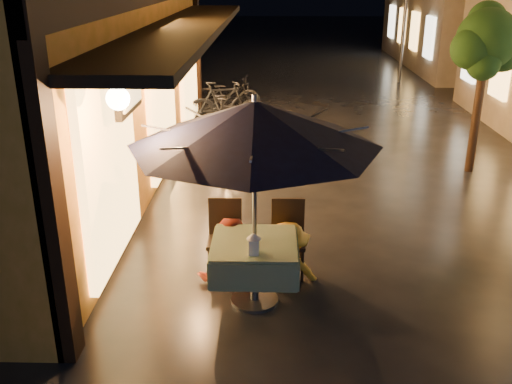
{
  "coord_description": "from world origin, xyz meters",
  "views": [
    {
      "loc": [
        -1.47,
        -6.11,
        3.64
      ],
      "look_at": [
        -1.64,
        0.29,
        1.15
      ],
      "focal_mm": 40.0,
      "sensor_mm": 36.0,
      "label": 1
    }
  ],
  "objects_px": {
    "person_orange": "(227,220)",
    "bicycle_0": "(208,156)",
    "table_lantern": "(254,242)",
    "person_yellow": "(288,225)",
    "cafe_table": "(255,257)",
    "patio_umbrella": "(254,124)"
  },
  "relations": [
    {
      "from": "person_orange",
      "to": "bicycle_0",
      "type": "bearing_deg",
      "value": -98.12
    },
    {
      "from": "table_lantern",
      "to": "person_yellow",
      "type": "height_order",
      "value": "person_yellow"
    },
    {
      "from": "cafe_table",
      "to": "person_orange",
      "type": "distance_m",
      "value": 0.68
    },
    {
      "from": "patio_umbrella",
      "to": "person_yellow",
      "type": "distance_m",
      "value": 1.55
    },
    {
      "from": "person_orange",
      "to": "person_yellow",
      "type": "xyz_separation_m",
      "value": [
        0.75,
        -0.0,
        -0.06
      ]
    },
    {
      "from": "patio_umbrella",
      "to": "person_yellow",
      "type": "height_order",
      "value": "patio_umbrella"
    },
    {
      "from": "person_orange",
      "to": "bicycle_0",
      "type": "xyz_separation_m",
      "value": [
        -0.64,
        3.66,
        -0.36
      ]
    },
    {
      "from": "person_orange",
      "to": "person_yellow",
      "type": "bearing_deg",
      "value": 161.68
    },
    {
      "from": "cafe_table",
      "to": "bicycle_0",
      "type": "distance_m",
      "value": 4.32
    },
    {
      "from": "cafe_table",
      "to": "person_orange",
      "type": "xyz_separation_m",
      "value": [
        -0.35,
        0.54,
        0.21
      ]
    },
    {
      "from": "cafe_table",
      "to": "patio_umbrella",
      "type": "relative_size",
      "value": 0.36
    },
    {
      "from": "person_yellow",
      "to": "bicycle_0",
      "type": "distance_m",
      "value": 3.93
    },
    {
      "from": "person_yellow",
      "to": "bicycle_0",
      "type": "bearing_deg",
      "value": -77.71
    },
    {
      "from": "table_lantern",
      "to": "bicycle_0",
      "type": "bearing_deg",
      "value": 102.43
    },
    {
      "from": "patio_umbrella",
      "to": "person_orange",
      "type": "xyz_separation_m",
      "value": [
        -0.35,
        0.54,
        -1.35
      ]
    },
    {
      "from": "patio_umbrella",
      "to": "table_lantern",
      "type": "xyz_separation_m",
      "value": [
        -0.0,
        -0.3,
        -1.23
      ]
    },
    {
      "from": "patio_umbrella",
      "to": "bicycle_0",
      "type": "height_order",
      "value": "patio_umbrella"
    },
    {
      "from": "cafe_table",
      "to": "table_lantern",
      "type": "height_order",
      "value": "table_lantern"
    },
    {
      "from": "person_orange",
      "to": "person_yellow",
      "type": "relative_size",
      "value": 1.08
    },
    {
      "from": "person_orange",
      "to": "bicycle_0",
      "type": "relative_size",
      "value": 0.94
    },
    {
      "from": "cafe_table",
      "to": "patio_umbrella",
      "type": "height_order",
      "value": "patio_umbrella"
    },
    {
      "from": "table_lantern",
      "to": "bicycle_0",
      "type": "relative_size",
      "value": 0.15
    }
  ]
}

